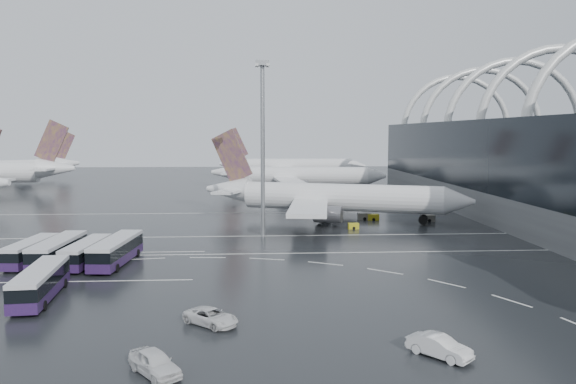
{
  "coord_description": "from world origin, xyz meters",
  "views": [
    {
      "loc": [
        -2.52,
        -81.63,
        17.32
      ],
      "look_at": [
        3.26,
        16.38,
        7.0
      ],
      "focal_mm": 35.0,
      "sensor_mm": 36.0,
      "label": 1
    }
  ],
  "objects": [
    {
      "name": "airliner_main",
      "position": [
        11.9,
        27.99,
        4.57
      ],
      "size": [
        52.36,
        45.42,
        18.26
      ],
      "rotation": [
        0.0,
        0.0,
        -0.34
      ],
      "color": "white",
      "rests_on": "ground"
    },
    {
      "name": "gse_cart_belly_b",
      "position": [
        19.28,
        28.62,
        0.68
      ],
      "size": [
        2.48,
        1.46,
        1.35
      ],
      "primitive_type": "cube",
      "color": "slate",
      "rests_on": "ground"
    },
    {
      "name": "bus_row_near_c",
      "position": [
        -24.88,
        -7.23,
        1.66
      ],
      "size": [
        3.73,
        12.46,
        3.02
      ],
      "rotation": [
        0.0,
        0.0,
        1.49
      ],
      "color": "#241541",
      "rests_on": "ground"
    },
    {
      "name": "lane_marking_mid",
      "position": [
        0.0,
        12.0,
        0.01
      ],
      "size": [
        120.0,
        0.25,
        0.01
      ],
      "primitive_type": "cube",
      "color": "white",
      "rests_on": "ground"
    },
    {
      "name": "airliner_gate_b",
      "position": [
        9.35,
        84.4,
        4.54
      ],
      "size": [
        52.26,
        46.59,
        18.15
      ],
      "rotation": [
        0.0,
        0.0,
        -0.14
      ],
      "color": "white",
      "rests_on": "ground"
    },
    {
      "name": "bus_row_far_b",
      "position": [
        -25.02,
        -22.88,
        1.79
      ],
      "size": [
        4.2,
        13.41,
        3.25
      ],
      "rotation": [
        0.0,
        0.0,
        1.66
      ],
      "color": "#241541",
      "rests_on": "ground"
    },
    {
      "name": "jet_remote_far",
      "position": [
        -88.01,
        129.29,
        4.81
      ],
      "size": [
        38.94,
        32.07,
        18.62
      ],
      "rotation": [
        0.0,
        0.0,
        3.7
      ],
      "color": "white",
      "rests_on": "ground"
    },
    {
      "name": "ground",
      "position": [
        0.0,
        0.0,
        0.0
      ],
      "size": [
        420.0,
        420.0,
        0.0
      ],
      "primitive_type": "plane",
      "color": "black",
      "rests_on": "ground"
    },
    {
      "name": "bus_row_near_a",
      "position": [
        -32.57,
        -6.06,
        1.66
      ],
      "size": [
        3.66,
        12.4,
        3.01
      ],
      "rotation": [
        0.0,
        0.0,
        1.5
      ],
      "color": "#241541",
      "rests_on": "ground"
    },
    {
      "name": "gse_cart_belly_d",
      "position": [
        31.54,
        25.82,
        0.65
      ],
      "size": [
        2.4,
        1.42,
        1.31
      ],
      "primitive_type": "cube",
      "color": "slate",
      "rests_on": "ground"
    },
    {
      "name": "lane_marking_near",
      "position": [
        0.0,
        -2.0,
        0.01
      ],
      "size": [
        120.0,
        0.25,
        0.01
      ],
      "primitive_type": "cube",
      "color": "white",
      "rests_on": "ground"
    },
    {
      "name": "bus_row_near_b",
      "position": [
        -28.63,
        -7.03,
        1.85
      ],
      "size": [
        3.75,
        13.82,
        3.37
      ],
      "rotation": [
        0.0,
        0.0,
        1.53
      ],
      "color": "#241541",
      "rests_on": "ground"
    },
    {
      "name": "van_curve_b",
      "position": [
        -9.81,
        -42.32,
        0.88
      ],
      "size": [
        4.81,
        5.39,
        1.77
      ],
      "primitive_type": "imported",
      "rotation": [
        0.0,
        0.0,
        0.65
      ],
      "color": "silver",
      "rests_on": "ground"
    },
    {
      "name": "bus_bay_line_south",
      "position": [
        -24.0,
        -16.0,
        0.01
      ],
      "size": [
        28.0,
        0.25,
        0.01
      ],
      "primitive_type": "cube",
      "color": "white",
      "rests_on": "ground"
    },
    {
      "name": "van_curve_c",
      "position": [
        11.68,
        -40.38,
        0.85
      ],
      "size": [
        4.74,
        5.03,
        1.69
      ],
      "primitive_type": "imported",
      "rotation": [
        0.0,
        0.0,
        0.72
      ],
      "color": "silver",
      "rests_on": "ground"
    },
    {
      "name": "gse_cart_belly_e",
      "position": [
        20.99,
        28.06,
        0.6
      ],
      "size": [
        2.22,
        1.31,
        1.21
      ],
      "primitive_type": "cube",
      "color": "#B2A817",
      "rests_on": "ground"
    },
    {
      "name": "airliner_gate_c",
      "position": [
        10.59,
        126.41,
        4.87
      ],
      "size": [
        54.52,
        50.38,
        19.46
      ],
      "rotation": [
        0.0,
        0.0,
        -0.04
      ],
      "color": "white",
      "rests_on": "ground"
    },
    {
      "name": "van_curve_a",
      "position": [
        -6.59,
        -31.99,
        0.75
      ],
      "size": [
        5.75,
        5.42,
        1.51
      ],
      "primitive_type": "imported",
      "rotation": [
        0.0,
        0.0,
        0.87
      ],
      "color": "silver",
      "rests_on": "ground"
    },
    {
      "name": "lane_marking_far",
      "position": [
        0.0,
        40.0,
        0.01
      ],
      "size": [
        120.0,
        0.25,
        0.01
      ],
      "primitive_type": "cube",
      "color": "white",
      "rests_on": "ground"
    },
    {
      "name": "bus_row_near_d",
      "position": [
        -20.96,
        -7.3,
        1.88
      ],
      "size": [
        4.32,
        14.13,
        3.43
      ],
      "rotation": [
        0.0,
        0.0,
        1.48
      ],
      "color": "#241541",
      "rests_on": "ground"
    },
    {
      "name": "gse_cart_belly_a",
      "position": [
        15.28,
        18.16,
        0.52
      ],
      "size": [
        1.9,
        1.12,
        1.04
      ],
      "primitive_type": "cube",
      "color": "#B2A817",
      "rests_on": "ground"
    },
    {
      "name": "bus_bay_line_north",
      "position": [
        -24.0,
        0.0,
        0.01
      ],
      "size": [
        28.0,
        0.25,
        0.01
      ],
      "primitive_type": "cube",
      "color": "white",
      "rests_on": "ground"
    },
    {
      "name": "floodlight_mast",
      "position": [
        -1.21,
        12.96,
        18.38
      ],
      "size": [
        2.24,
        2.24,
        29.22
      ],
      "color": "gray",
      "rests_on": "ground"
    }
  ]
}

